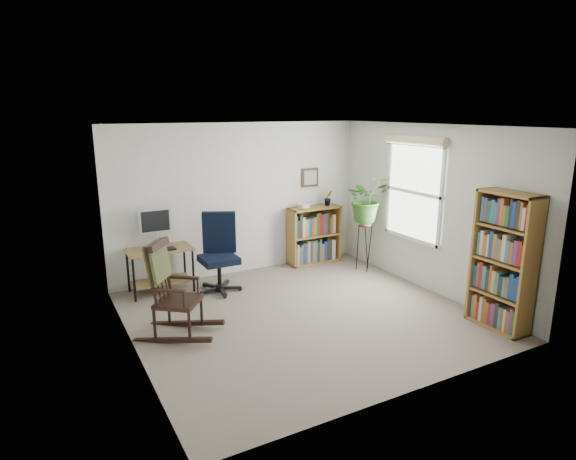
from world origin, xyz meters
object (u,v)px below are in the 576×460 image
desk (161,270)px  office_chair (219,253)px  rocking_chair (178,289)px  low_bookshelf (314,235)px  tall_bookshelf (504,262)px

desk → office_chair: (0.75, -0.39, 0.25)m
desk → office_chair: 0.88m
rocking_chair → low_bookshelf: 3.26m
low_bookshelf → office_chair: bearing=-165.2°
desk → low_bookshelf: low_bookshelf is taller
tall_bookshelf → desk: bearing=136.6°
office_chair → tall_bookshelf: bearing=-22.0°
low_bookshelf → tall_bookshelf: 3.33m
desk → low_bookshelf: 2.69m
office_chair → tall_bookshelf: tall_bookshelf is taller
office_chair → tall_bookshelf: (2.56, -2.74, 0.26)m
office_chair → rocking_chair: 1.43m
rocking_chair → low_bookshelf: rocking_chair is taller
low_bookshelf → tall_bookshelf: bearing=-78.9°
low_bookshelf → rocking_chair: bearing=-150.5°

